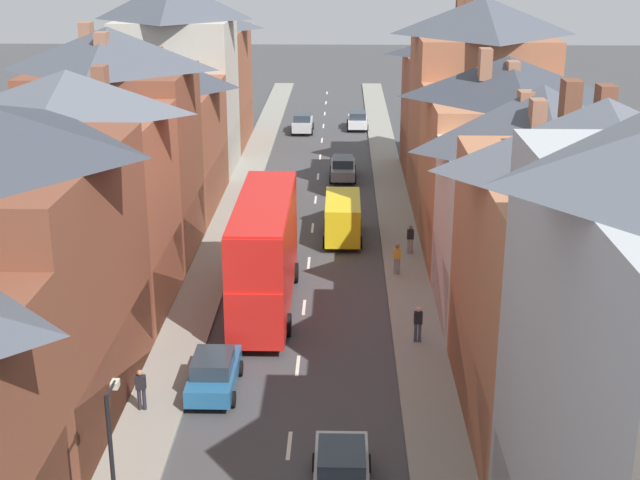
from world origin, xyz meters
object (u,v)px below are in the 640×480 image
object	(u,v)px
delivery_van	(343,217)
car_near_silver	(343,168)
double_decker_bus_lead	(264,251)
car_parked_left_a	(341,471)
car_mid_black	(214,372)
car_parked_right_a	(302,123)
pedestrian_mid_left	(141,388)
pedestrian_mid_right	(418,322)
car_near_blue	(358,120)
street_lamp	(114,468)
pedestrian_far_left	(397,258)
pedestrian_far_right	(410,238)

from	to	relation	value
delivery_van	car_near_silver	bearing A→B (deg)	90.00
double_decker_bus_lead	car_near_silver	world-z (taller)	double_decker_bus_lead
car_parked_left_a	car_mid_black	distance (m)	8.17
car_near_silver	car_parked_right_a	distance (m)	16.23
pedestrian_mid_left	pedestrian_mid_right	bearing A→B (deg)	29.76
car_parked_right_a	delivery_van	bearing A→B (deg)	-82.98
car_near_blue	car_parked_left_a	distance (m)	55.55
car_near_blue	car_near_silver	world-z (taller)	car_near_silver
delivery_van	street_lamp	size ratio (longest dim) A/B	0.95
car_parked_left_a	pedestrian_mid_right	xyz separation A→B (m)	(3.22, 10.84, 0.20)
car_mid_black	delivery_van	xyz separation A→B (m)	(4.90, 18.19, 0.54)
car_parked_left_a	pedestrian_mid_left	size ratio (longest dim) A/B	2.37
car_parked_left_a	street_lamp	distance (m)	7.46
double_decker_bus_lead	pedestrian_mid_right	size ratio (longest dim) A/B	6.71
pedestrian_far_left	pedestrian_far_right	distance (m)	3.26
double_decker_bus_lead	car_parked_right_a	bearing A→B (deg)	89.99
car_parked_left_a	pedestrian_mid_right	world-z (taller)	pedestrian_mid_right
pedestrian_mid_right	pedestrian_far_right	xyz separation A→B (m)	(0.46, 11.14, 0.00)
car_mid_black	car_parked_right_a	bearing A→B (deg)	88.43
car_near_blue	car_near_silver	bearing A→B (deg)	-94.27
pedestrian_far_left	double_decker_bus_lead	bearing A→B (deg)	-146.72
car_near_blue	pedestrian_far_left	world-z (taller)	pedestrian_far_left
car_near_silver	car_parked_left_a	size ratio (longest dim) A/B	1.16
double_decker_bus_lead	pedestrian_far_right	distance (m)	10.49
car_parked_left_a	pedestrian_far_left	world-z (taller)	pedestrian_far_left
car_parked_left_a	pedestrian_mid_right	size ratio (longest dim) A/B	2.37
car_near_blue	pedestrian_mid_left	bearing A→B (deg)	-99.64
car_near_silver	pedestrian_far_right	xyz separation A→B (m)	(3.68, -16.15, 0.21)
pedestrian_far_left	pedestrian_far_right	size ratio (longest dim) A/B	1.00
car_parked_right_a	pedestrian_far_left	size ratio (longest dim) A/B	2.55
car_near_blue	double_decker_bus_lead	bearing A→B (deg)	-96.85
car_near_blue	street_lamp	distance (m)	59.69
car_near_silver	car_parked_right_a	size ratio (longest dim) A/B	1.08
car_near_silver	pedestrian_far_left	size ratio (longest dim) A/B	2.75
delivery_van	pedestrian_far_right	xyz separation A→B (m)	(3.68, -2.74, -0.30)
car_parked_left_a	car_mid_black	bearing A→B (deg)	126.87
car_parked_right_a	pedestrian_mid_left	size ratio (longest dim) A/B	2.55
car_parked_left_a	pedestrian_far_left	bearing A→B (deg)	81.58
pedestrian_far_left	delivery_van	bearing A→B (deg)	115.36
delivery_van	car_mid_black	bearing A→B (deg)	-105.07
pedestrian_mid_left	car_parked_right_a	bearing A→B (deg)	85.68
double_decker_bus_lead	pedestrian_mid_left	distance (m)	10.65
car_parked_right_a	pedestrian_mid_left	distance (m)	49.28
pedestrian_far_right	car_parked_left_a	bearing A→B (deg)	-99.50
pedestrian_mid_right	street_lamp	distance (m)	17.35
pedestrian_mid_right	pedestrian_far_left	size ratio (longest dim) A/B	1.00
double_decker_bus_lead	pedestrian_far_right	bearing A→B (deg)	45.19
pedestrian_far_left	pedestrian_far_right	world-z (taller)	same
pedestrian_mid_left	car_parked_left_a	bearing A→B (deg)	-33.39
pedestrian_mid_left	pedestrian_mid_right	world-z (taller)	same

